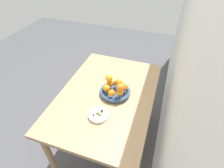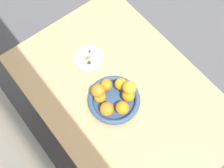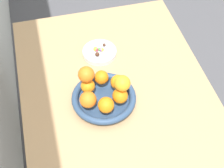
# 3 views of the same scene
# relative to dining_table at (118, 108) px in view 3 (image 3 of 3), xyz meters

# --- Properties ---
(dining_table) EXTENTS (1.10, 0.76, 0.74)m
(dining_table) POSITION_rel_dining_table_xyz_m (0.00, 0.00, 0.00)
(dining_table) COLOR tan
(dining_table) RESTS_ON ground_plane
(fruit_bowl) EXTENTS (0.25, 0.25, 0.04)m
(fruit_bowl) POSITION_rel_dining_table_xyz_m (-0.02, 0.06, 0.11)
(fruit_bowl) COLOR navy
(fruit_bowl) RESTS_ON dining_table
(candy_dish) EXTENTS (0.15, 0.15, 0.02)m
(candy_dish) POSITION_rel_dining_table_xyz_m (0.24, 0.02, 0.10)
(candy_dish) COLOR silver
(candy_dish) RESTS_ON dining_table
(orange_0) EXTENTS (0.06, 0.06, 0.06)m
(orange_0) POSITION_rel_dining_table_xyz_m (0.01, -0.00, 0.16)
(orange_0) COLOR orange
(orange_0) RESTS_ON fruit_bowl
(orange_1) EXTENTS (0.06, 0.06, 0.06)m
(orange_1) POSITION_rel_dining_table_xyz_m (0.05, 0.06, 0.16)
(orange_1) COLOR orange
(orange_1) RESTS_ON fruit_bowl
(orange_2) EXTENTS (0.05, 0.05, 0.05)m
(orange_2) POSITION_rel_dining_table_xyz_m (0.02, 0.12, 0.16)
(orange_2) COLOR orange
(orange_2) RESTS_ON fruit_bowl
(orange_3) EXTENTS (0.06, 0.06, 0.06)m
(orange_3) POSITION_rel_dining_table_xyz_m (-0.05, 0.13, 0.16)
(orange_3) COLOR orange
(orange_3) RESTS_ON fruit_bowl
(orange_4) EXTENTS (0.06, 0.06, 0.06)m
(orange_4) POSITION_rel_dining_table_xyz_m (-0.09, 0.07, 0.16)
(orange_4) COLOR orange
(orange_4) RESTS_ON fruit_bowl
(orange_5) EXTENTS (0.06, 0.06, 0.06)m
(orange_5) POSITION_rel_dining_table_xyz_m (-0.06, 0.01, 0.16)
(orange_5) COLOR orange
(orange_5) RESTS_ON fruit_bowl
(orange_6) EXTENTS (0.06, 0.06, 0.06)m
(orange_6) POSITION_rel_dining_table_xyz_m (0.03, 0.12, 0.21)
(orange_6) COLOR orange
(orange_6) RESTS_ON orange_2
(orange_7) EXTENTS (0.06, 0.06, 0.06)m
(orange_7) POSITION_rel_dining_table_xyz_m (-0.05, 0.00, 0.22)
(orange_7) COLOR orange
(orange_7) RESTS_ON orange_5
(candy_ball_0) EXTENTS (0.01, 0.01, 0.01)m
(candy_ball_0) POSITION_rel_dining_table_xyz_m (0.26, -0.01, 0.12)
(candy_ball_0) COLOR #472819
(candy_ball_0) RESTS_ON candy_dish
(candy_ball_1) EXTENTS (0.02, 0.02, 0.02)m
(candy_ball_1) POSITION_rel_dining_table_xyz_m (0.25, 0.04, 0.12)
(candy_ball_1) COLOR gold
(candy_ball_1) RESTS_ON candy_dish
(candy_ball_2) EXTENTS (0.02, 0.02, 0.02)m
(candy_ball_2) POSITION_rel_dining_table_xyz_m (0.21, 0.04, 0.12)
(candy_ball_2) COLOR #472819
(candy_ball_2) RESTS_ON candy_dish
(candy_ball_3) EXTENTS (0.02, 0.02, 0.02)m
(candy_ball_3) POSITION_rel_dining_table_xyz_m (0.24, 0.02, 0.12)
(candy_ball_3) COLOR #4C9947
(candy_ball_3) RESTS_ON candy_dish
(candy_ball_4) EXTENTS (0.02, 0.02, 0.02)m
(candy_ball_4) POSITION_rel_dining_table_xyz_m (0.24, 0.03, 0.12)
(candy_ball_4) COLOR #C6384C
(candy_ball_4) RESTS_ON candy_dish
(candy_ball_5) EXTENTS (0.02, 0.02, 0.02)m
(candy_ball_5) POSITION_rel_dining_table_xyz_m (0.24, 0.01, 0.12)
(candy_ball_5) COLOR gold
(candy_ball_5) RESTS_ON candy_dish
(candy_ball_6) EXTENTS (0.02, 0.02, 0.02)m
(candy_ball_6) POSITION_rel_dining_table_xyz_m (0.24, 0.02, 0.12)
(candy_ball_6) COLOR #8C4C99
(candy_ball_6) RESTS_ON candy_dish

